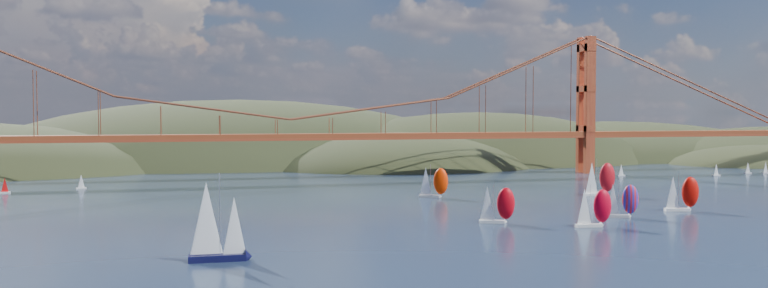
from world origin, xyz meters
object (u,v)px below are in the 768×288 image
sloop_navy (215,222)px  racer_3 (599,178)px  racer_rwb (621,200)px  racer_0 (496,204)px  racer_2 (681,193)px  racer_5 (433,182)px  racer_1 (593,207)px

sloop_navy → racer_3: bearing=32.8°
racer_rwb → racer_0: bearing=-155.9°
racer_0 → racer_2: (52.72, 6.77, 0.31)m
racer_3 → racer_5: 49.62m
racer_rwb → racer_5: bearing=142.8°
racer_2 → racer_5: racer_5 is taller
racer_1 → racer_2: size_ratio=0.95×
racer_2 → racer_rwb: racer_2 is taller
racer_2 → racer_3: (-0.97, 36.15, 0.61)m
sloop_navy → racer_rwb: size_ratio=1.67×
racer_5 → racer_rwb: racer_5 is taller
racer_1 → racer_3: 63.38m
racer_0 → racer_2: 53.16m
racer_rwb → sloop_navy: bearing=-140.7°
racer_0 → racer_2: size_ratio=0.93×
racer_1 → racer_rwb: size_ratio=1.05×
racer_2 → racer_3: 36.17m
racer_0 → racer_rwb: (31.91, 0.76, -0.13)m
racer_rwb → racer_3: bearing=87.6°
sloop_navy → racer_5: bearing=51.5°
sloop_navy → racer_3: (113.72, 70.00, -1.24)m
racer_1 → racer_rwb: 18.13m
racer_1 → racer_3: (33.99, 53.49, 0.86)m
sloop_navy → racer_rwb: 97.95m
sloop_navy → racer_5: 101.56m
sloop_navy → racer_0: 67.67m
racer_1 → racer_rwb: racer_1 is taller
racer_2 → racer_rwb: (-20.81, -6.00, -0.44)m
racer_3 → racer_2: bearing=-84.7°
sloop_navy → racer_2: sloop_navy is taller
sloop_navy → racer_1: bearing=12.9°
racer_3 → racer_rwb: (-19.84, -42.16, -1.06)m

